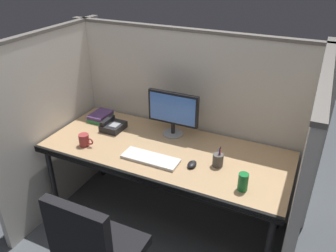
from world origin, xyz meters
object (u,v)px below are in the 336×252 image
monitor_center (173,111)px  computer_mouse (192,164)px  desk (165,155)px  coffee_mug (84,140)px  book_stack (100,116)px  keyboard_main (151,159)px  soda_can (243,182)px  pen_cup (218,160)px  desk_phone (113,126)px

monitor_center → computer_mouse: bearing=-49.0°
desk → coffee_mug: bearing=-161.3°
desk → book_stack: (-0.75, 0.22, 0.08)m
keyboard_main → coffee_mug: coffee_mug is taller
soda_can → coffee_mug: bearing=179.4°
keyboard_main → coffee_mug: (-0.56, -0.04, 0.04)m
monitor_center → pen_cup: bearing=-30.1°
soda_can → book_stack: bearing=162.7°
monitor_center → pen_cup: (0.48, -0.28, -0.17)m
desk → keyboard_main: size_ratio=4.42×
book_stack → desk: bearing=-16.6°
pen_cup → monitor_center: bearing=149.9°
desk → soda_can: (0.66, -0.22, 0.11)m
monitor_center → book_stack: size_ratio=1.98×
computer_mouse → pen_cup: pen_cup is taller
computer_mouse → pen_cup: size_ratio=0.62×
desk → keyboard_main: bearing=-101.8°
desk → book_stack: 0.79m
soda_can → desk_phone: (-1.20, 0.33, -0.03)m
desk → coffee_mug: coffee_mug is taller
desk_phone → pen_cup: bearing=-8.0°
coffee_mug → computer_mouse: bearing=6.0°
monitor_center → desk_phone: (-0.50, -0.14, -0.18)m
keyboard_main → pen_cup: size_ratio=2.78×
keyboard_main → book_stack: (-0.72, 0.39, 0.02)m
coffee_mug → soda_can: 1.26m
desk → monitor_center: 0.37m
monitor_center → keyboard_main: bearing=-88.6°
keyboard_main → soda_can: size_ratio=3.52×
monitor_center → coffee_mug: (-0.55, -0.45, -0.17)m
desk → pen_cup: (0.43, -0.03, 0.10)m
keyboard_main → desk_phone: 0.58m
computer_mouse → desk: bearing=157.7°
desk → keyboard_main: (-0.03, -0.17, 0.06)m
monitor_center → soda_can: monitor_center is taller
pen_cup → coffee_mug: bearing=-170.3°
coffee_mug → monitor_center: bearing=39.3°
monitor_center → soda_can: bearing=-33.6°
keyboard_main → coffee_mug: bearing=-176.3°
book_stack → desk_phone: size_ratio=1.14×
monitor_center → pen_cup: 0.58m
keyboard_main → computer_mouse: (0.31, 0.05, 0.01)m
computer_mouse → monitor_center: bearing=131.0°
desk → desk_phone: bearing=168.5°
keyboard_main → book_stack: 0.81m
book_stack → desk_phone: desk_phone is taller
computer_mouse → book_stack: 1.07m
keyboard_main → coffee_mug: 0.57m
computer_mouse → pen_cup: (0.16, 0.08, 0.03)m
desk → monitor_center: size_ratio=4.42×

